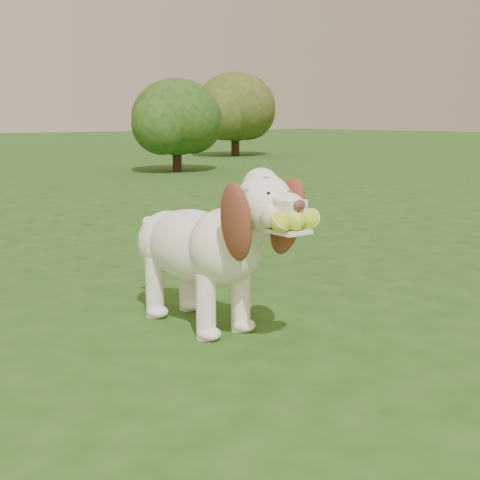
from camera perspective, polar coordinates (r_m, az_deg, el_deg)
ground at (r=3.19m, az=-13.63°, el=-7.26°), size 80.00×80.00×0.00m
dog at (r=3.00m, az=-2.78°, el=-0.15°), size 0.40×1.16×0.76m
shrub_h at (r=16.98m, az=-0.41°, el=11.30°), size 2.00×2.00×2.07m
shrub_d at (r=12.04m, az=-5.45°, el=10.40°), size 1.58×1.58×1.64m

